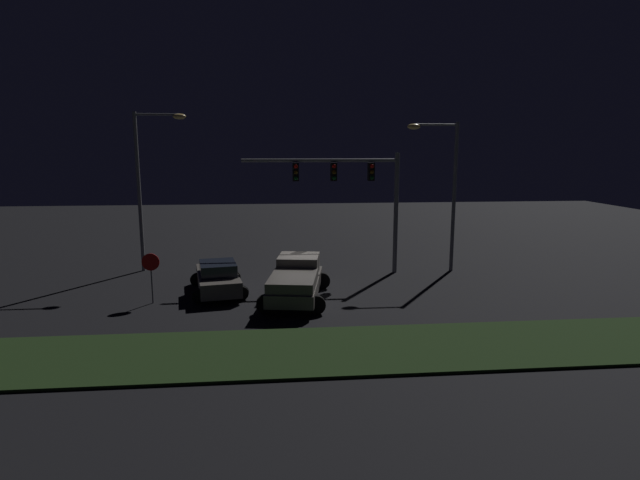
% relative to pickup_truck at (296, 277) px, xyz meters
% --- Properties ---
extents(ground_plane, '(80.00, 80.00, 0.00)m').
position_rel_pickup_truck_xyz_m(ground_plane, '(0.37, 1.40, -1.00)').
color(ground_plane, black).
extents(grass_median, '(27.02, 4.18, 0.10)m').
position_rel_pickup_truck_xyz_m(grass_median, '(0.37, -6.19, -0.95)').
color(grass_median, black).
rests_on(grass_median, ground_plane).
extents(pickup_truck, '(3.45, 5.65, 1.80)m').
position_rel_pickup_truck_xyz_m(pickup_truck, '(0.00, 0.00, 0.00)').
color(pickup_truck, '#514C47').
rests_on(pickup_truck, ground_plane).
extents(car_sedan, '(2.98, 4.65, 1.51)m').
position_rel_pickup_truck_xyz_m(car_sedan, '(-3.62, 1.34, -0.26)').
color(car_sedan, '#514C47').
rests_on(car_sedan, ground_plane).
extents(traffic_signal_gantry, '(8.32, 0.56, 6.50)m').
position_rel_pickup_truck_xyz_m(traffic_signal_gantry, '(3.18, 4.58, 3.90)').
color(traffic_signal_gantry, slate).
rests_on(traffic_signal_gantry, ground_plane).
extents(street_lamp_left, '(2.79, 0.44, 8.65)m').
position_rel_pickup_truck_xyz_m(street_lamp_left, '(-7.69, 6.31, 4.42)').
color(street_lamp_left, slate).
rests_on(street_lamp_left, ground_plane).
extents(street_lamp_right, '(2.80, 0.44, 8.10)m').
position_rel_pickup_truck_xyz_m(street_lamp_right, '(8.27, 4.66, 4.12)').
color(street_lamp_right, slate).
rests_on(street_lamp_right, ground_plane).
extents(stop_sign, '(0.76, 0.08, 2.23)m').
position_rel_pickup_truck_xyz_m(stop_sign, '(-6.32, -0.04, 0.56)').
color(stop_sign, slate).
rests_on(stop_sign, ground_plane).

